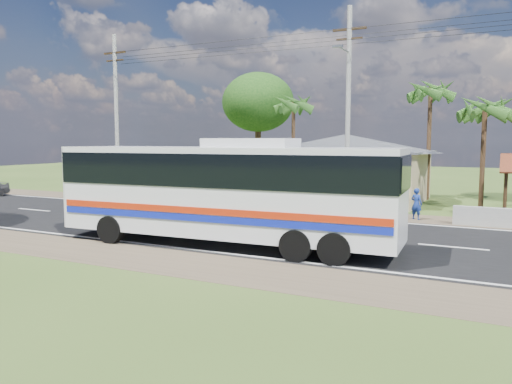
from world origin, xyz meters
TOP-DOWN VIEW (x-y plane):
  - ground at (0.00, 0.00)m, footprint 120.00×120.00m
  - road at (0.00, 0.00)m, footprint 120.00×16.00m
  - house at (1.00, 13.00)m, footprint 12.40×10.00m
  - utility_poles at (2.67, 6.49)m, footprint 32.80×2.22m
  - palm_near at (9.50, 11.00)m, footprint 2.80×2.80m
  - palm_mid at (6.00, 15.50)m, footprint 2.80×2.80m
  - palm_far at (-4.00, 16.00)m, footprint 2.80×2.80m
  - tree_behind_house at (-8.00, 18.00)m, footprint 6.00×6.00m
  - coach_bus at (1.22, -3.59)m, footprint 13.25×3.49m
  - motorcycle at (0.30, 6.92)m, footprint 1.69×1.18m
  - person at (6.71, 6.24)m, footprint 0.69×0.57m

SIDE VIEW (x-z plane):
  - ground at x=0.00m, z-range 0.00..0.00m
  - road at x=0.00m, z-range -0.01..0.02m
  - motorcycle at x=0.30m, z-range 0.00..0.84m
  - person at x=6.71m, z-range 0.00..1.61m
  - coach_bus at x=1.22m, z-range 0.29..4.36m
  - house at x=1.00m, z-range 0.14..5.14m
  - palm_near at x=9.50m, z-range 2.36..9.06m
  - utility_poles at x=2.67m, z-range 0.27..11.27m
  - palm_far at x=-4.00m, z-range 2.83..10.53m
  - tree_behind_house at x=-8.00m, z-range 2.31..11.92m
  - palm_mid at x=6.00m, z-range 3.06..11.26m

